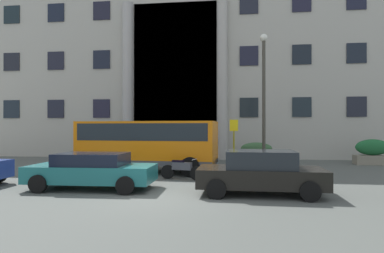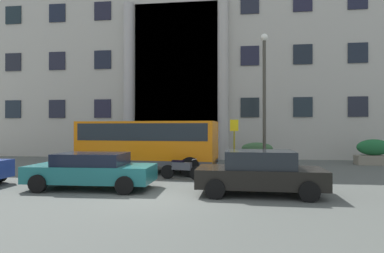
# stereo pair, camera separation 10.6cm
# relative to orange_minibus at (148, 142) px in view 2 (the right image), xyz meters

# --- Properties ---
(ground_plane) EXTENTS (80.00, 64.00, 0.12)m
(ground_plane) POSITION_rel_orange_minibus_xyz_m (1.76, -5.50, -1.59)
(ground_plane) COLOR #4D504C
(office_building_facade) EXTENTS (36.18, 9.64, 16.61)m
(office_building_facade) POSITION_rel_orange_minibus_xyz_m (1.76, 11.97, 6.77)
(office_building_facade) COLOR #AAA69C
(office_building_facade) RESTS_ON ground_plane
(orange_minibus) EXTENTS (6.90, 3.00, 2.53)m
(orange_minibus) POSITION_rel_orange_minibus_xyz_m (0.00, 0.00, 0.00)
(orange_minibus) COLOR orange
(orange_minibus) RESTS_ON ground_plane
(bus_stop_sign) EXTENTS (0.44, 0.08, 2.64)m
(bus_stop_sign) POSITION_rel_orange_minibus_xyz_m (4.25, 1.42, 0.11)
(bus_stop_sign) COLOR #9E9818
(bus_stop_sign) RESTS_ON ground_plane
(hedge_planter_entrance_right) EXTENTS (2.03, 0.75, 1.29)m
(hedge_planter_entrance_right) POSITION_rel_orange_minibus_xyz_m (5.70, 4.95, -0.90)
(hedge_planter_entrance_right) COLOR slate
(hedge_planter_entrance_right) RESTS_ON ground_plane
(hedge_planter_east) EXTENTS (1.44, 0.87, 1.68)m
(hedge_planter_east) POSITION_rel_orange_minibus_xyz_m (-1.02, 4.69, -0.71)
(hedge_planter_east) COLOR #6F615C
(hedge_planter_east) RESTS_ON ground_plane
(hedge_planter_far_west) EXTENTS (2.07, 0.81, 1.53)m
(hedge_planter_far_west) POSITION_rel_orange_minibus_xyz_m (12.54, 4.78, -0.79)
(hedge_planter_far_west) COLOR gray
(hedge_planter_far_west) RESTS_ON ground_plane
(hedge_planter_far_east) EXTENTS (1.79, 0.96, 1.23)m
(hedge_planter_far_east) POSITION_rel_orange_minibus_xyz_m (-4.27, 5.20, -0.93)
(hedge_planter_far_east) COLOR #6E605D
(hedge_planter_far_east) RESTS_ON ground_plane
(parked_coupe_end) EXTENTS (4.50, 2.07, 1.29)m
(parked_coupe_end) POSITION_rel_orange_minibus_xyz_m (-0.90, -4.56, -0.85)
(parked_coupe_end) COLOR #1C6467
(parked_coupe_end) RESTS_ON ground_plane
(parked_compact_extra) EXTENTS (4.16, 2.15, 1.45)m
(parked_compact_extra) POSITION_rel_orange_minibus_xyz_m (5.05, -4.81, -0.79)
(parked_compact_extra) COLOR black
(parked_compact_extra) RESTS_ON ground_plane
(motorcycle_far_end) EXTENTS (1.93, 0.73, 0.89)m
(motorcycle_far_end) POSITION_rel_orange_minibus_xyz_m (4.75, -2.23, -1.07)
(motorcycle_far_end) COLOR black
(motorcycle_far_end) RESTS_ON ground_plane
(motorcycle_near_kerb) EXTENTS (1.91, 0.67, 0.89)m
(motorcycle_near_kerb) POSITION_rel_orange_minibus_xyz_m (1.98, -2.09, -1.07)
(motorcycle_near_kerb) COLOR black
(motorcycle_near_kerb) RESTS_ON ground_plane
(lamppost_plaza_centre) EXTENTS (0.40, 0.40, 7.29)m
(lamppost_plaza_centre) POSITION_rel_orange_minibus_xyz_m (5.86, 2.05, 2.73)
(lamppost_plaza_centre) COLOR #3C3930
(lamppost_plaza_centre) RESTS_ON ground_plane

